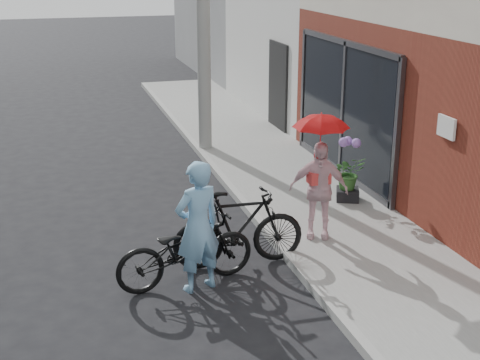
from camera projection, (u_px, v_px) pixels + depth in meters
name	position (u px, v px, depth m)	size (l,w,h in m)	color
ground	(231.00, 282.00, 8.79)	(80.00, 80.00, 0.00)	black
sidewalk	(320.00, 208.00, 11.15)	(2.20, 24.00, 0.12)	gray
curb	(254.00, 216.00, 10.84)	(0.12, 24.00, 0.12)	#9E9E99
officer	(198.00, 227.00, 8.34)	(0.63, 0.41, 1.72)	#7BB3DC
bike_left	(185.00, 249.00, 8.58)	(0.65, 1.86, 0.97)	black
bike_right	(239.00, 228.00, 9.10)	(0.52, 1.83, 1.10)	black
kimono_woman	(318.00, 190.00, 9.69)	(0.85, 0.35, 1.45)	silver
parasol	(321.00, 118.00, 9.35)	(0.77, 0.77, 0.68)	red
planter	(348.00, 194.00, 11.34)	(0.37, 0.37, 0.20)	black
potted_plant	(349.00, 173.00, 11.22)	(0.52, 0.45, 0.58)	#2E5E25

